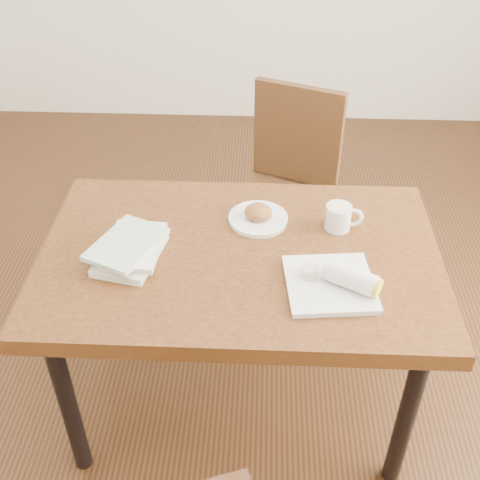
{
  "coord_description": "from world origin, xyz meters",
  "views": [
    {
      "loc": [
        0.07,
        -1.52,
        1.99
      ],
      "look_at": [
        0.0,
        0.0,
        0.8
      ],
      "focal_mm": 45.0,
      "sensor_mm": 36.0,
      "label": 1
    }
  ],
  "objects_px": {
    "chair_far": "(287,181)",
    "book_stack": "(131,249)",
    "table": "(240,270)",
    "coffee_mug": "(339,217)",
    "plate_scone": "(258,216)",
    "plate_burrito": "(336,282)"
  },
  "relations": [
    {
      "from": "plate_scone",
      "to": "book_stack",
      "type": "xyz_separation_m",
      "value": [
        -0.4,
        -0.21,
        0.01
      ]
    },
    {
      "from": "chair_far",
      "to": "book_stack",
      "type": "height_order",
      "value": "chair_far"
    },
    {
      "from": "coffee_mug",
      "to": "plate_burrito",
      "type": "xyz_separation_m",
      "value": [
        -0.03,
        -0.31,
        -0.02
      ]
    },
    {
      "from": "chair_far",
      "to": "plate_burrito",
      "type": "distance_m",
      "value": 0.95
    },
    {
      "from": "table",
      "to": "chair_far",
      "type": "relative_size",
      "value": 1.37
    },
    {
      "from": "plate_burrito",
      "to": "coffee_mug",
      "type": "bearing_deg",
      "value": 83.79
    },
    {
      "from": "plate_scone",
      "to": "plate_burrito",
      "type": "xyz_separation_m",
      "value": [
        0.24,
        -0.33,
        0.01
      ]
    },
    {
      "from": "table",
      "to": "plate_burrito",
      "type": "xyz_separation_m",
      "value": [
        0.3,
        -0.16,
        0.11
      ]
    },
    {
      "from": "chair_far",
      "to": "coffee_mug",
      "type": "xyz_separation_m",
      "value": [
        0.16,
        -0.61,
        0.25
      ]
    },
    {
      "from": "table",
      "to": "chair_far",
      "type": "xyz_separation_m",
      "value": [
        0.17,
        0.76,
        -0.12
      ]
    },
    {
      "from": "plate_scone",
      "to": "coffee_mug",
      "type": "xyz_separation_m",
      "value": [
        0.28,
        -0.02,
        0.03
      ]
    },
    {
      "from": "book_stack",
      "to": "chair_far",
      "type": "bearing_deg",
      "value": 56.72
    },
    {
      "from": "table",
      "to": "plate_burrito",
      "type": "height_order",
      "value": "plate_burrito"
    },
    {
      "from": "chair_far",
      "to": "plate_scone",
      "type": "distance_m",
      "value": 0.64
    },
    {
      "from": "chair_far",
      "to": "book_stack",
      "type": "relative_size",
      "value": 3.22
    },
    {
      "from": "table",
      "to": "chair_far",
      "type": "height_order",
      "value": "chair_far"
    },
    {
      "from": "chair_far",
      "to": "coffee_mug",
      "type": "distance_m",
      "value": 0.68
    },
    {
      "from": "coffee_mug",
      "to": "book_stack",
      "type": "relative_size",
      "value": 0.44
    },
    {
      "from": "plate_burrito",
      "to": "book_stack",
      "type": "height_order",
      "value": "plate_burrito"
    },
    {
      "from": "table",
      "to": "book_stack",
      "type": "bearing_deg",
      "value": -173.39
    },
    {
      "from": "plate_scone",
      "to": "book_stack",
      "type": "distance_m",
      "value": 0.46
    },
    {
      "from": "chair_far",
      "to": "plate_scone",
      "type": "height_order",
      "value": "chair_far"
    }
  ]
}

